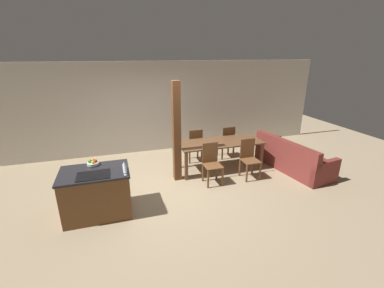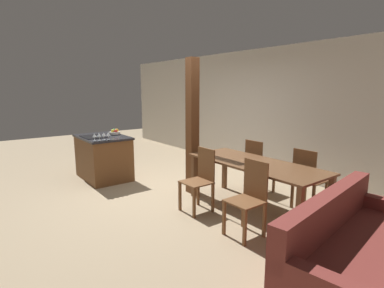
{
  "view_description": "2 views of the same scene",
  "coord_description": "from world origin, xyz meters",
  "px_view_note": "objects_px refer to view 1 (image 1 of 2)",
  "views": [
    {
      "loc": [
        -1.03,
        -5.06,
        2.91
      ],
      "look_at": [
        0.6,
        0.2,
        0.95
      ],
      "focal_mm": 24.0,
      "sensor_mm": 36.0,
      "label": 1
    },
    {
      "loc": [
        4.41,
        -2.7,
        1.84
      ],
      "look_at": [
        0.6,
        0.2,
        0.95
      ],
      "focal_mm": 28.0,
      "sensor_mm": 36.0,
      "label": 2
    }
  ],
  "objects_px": {
    "wine_glass_near": "(125,170)",
    "dining_chair_far_left": "(195,145)",
    "kitchen_island": "(97,193)",
    "dining_chair_near_left": "(212,163)",
    "wine_glass_middle": "(125,168)",
    "wine_glass_far": "(124,166)",
    "dining_table": "(220,145)",
    "couch": "(292,159)",
    "wine_glass_end": "(124,164)",
    "fruit_bowl": "(93,163)",
    "dining_chair_far_right": "(227,141)",
    "timber_post": "(177,133)",
    "dining_chair_near_right": "(249,158)"
  },
  "relations": [
    {
      "from": "wine_glass_middle",
      "to": "dining_chair_far_left",
      "type": "distance_m",
      "value": 2.93
    },
    {
      "from": "dining_table",
      "to": "dining_chair_near_right",
      "type": "height_order",
      "value": "dining_chair_near_right"
    },
    {
      "from": "dining_chair_near_left",
      "to": "wine_glass_middle",
      "type": "bearing_deg",
      "value": -157.87
    },
    {
      "from": "wine_glass_near",
      "to": "dining_chair_far_left",
      "type": "xyz_separation_m",
      "value": [
        1.97,
        2.19,
        -0.5
      ]
    },
    {
      "from": "dining_chair_near_left",
      "to": "dining_chair_far_right",
      "type": "xyz_separation_m",
      "value": [
        0.98,
        1.3,
        0.0
      ]
    },
    {
      "from": "wine_glass_middle",
      "to": "dining_chair_near_right",
      "type": "xyz_separation_m",
      "value": [
        2.95,
        0.8,
        -0.5
      ]
    },
    {
      "from": "dining_chair_far_left",
      "to": "kitchen_island",
      "type": "bearing_deg",
      "value": 36.33
    },
    {
      "from": "dining_chair_near_right",
      "to": "couch",
      "type": "height_order",
      "value": "dining_chair_near_right"
    },
    {
      "from": "wine_glass_end",
      "to": "couch",
      "type": "height_order",
      "value": "wine_glass_end"
    },
    {
      "from": "wine_glass_far",
      "to": "dining_table",
      "type": "bearing_deg",
      "value": 29.0
    },
    {
      "from": "dining_table",
      "to": "dining_chair_near_right",
      "type": "bearing_deg",
      "value": -53.08
    },
    {
      "from": "dining_chair_near_left",
      "to": "dining_chair_near_right",
      "type": "relative_size",
      "value": 1.0
    },
    {
      "from": "fruit_bowl",
      "to": "dining_chair_near_left",
      "type": "xyz_separation_m",
      "value": [
        2.54,
        0.26,
        -0.44
      ]
    },
    {
      "from": "couch",
      "to": "dining_chair_far_right",
      "type": "bearing_deg",
      "value": 38.13
    },
    {
      "from": "fruit_bowl",
      "to": "dining_chair_far_right",
      "type": "bearing_deg",
      "value": 23.97
    },
    {
      "from": "wine_glass_end",
      "to": "timber_post",
      "type": "height_order",
      "value": "timber_post"
    },
    {
      "from": "wine_glass_near",
      "to": "dining_chair_far_right",
      "type": "height_order",
      "value": "wine_glass_near"
    },
    {
      "from": "wine_glass_middle",
      "to": "wine_glass_end",
      "type": "xyz_separation_m",
      "value": [
        0.0,
        0.18,
        0.0
      ]
    },
    {
      "from": "wine_glass_middle",
      "to": "dining_table",
      "type": "xyz_separation_m",
      "value": [
        2.46,
        1.45,
        -0.34
      ]
    },
    {
      "from": "wine_glass_middle",
      "to": "couch",
      "type": "xyz_separation_m",
      "value": [
        4.26,
        0.86,
        -0.71
      ]
    },
    {
      "from": "dining_table",
      "to": "timber_post",
      "type": "distance_m",
      "value": 1.34
    },
    {
      "from": "wine_glass_near",
      "to": "dining_chair_far_right",
      "type": "xyz_separation_m",
      "value": [
        2.95,
        2.19,
        -0.5
      ]
    },
    {
      "from": "dining_chair_near_left",
      "to": "dining_chair_far_left",
      "type": "height_order",
      "value": "same"
    },
    {
      "from": "wine_glass_far",
      "to": "dining_chair_near_right",
      "type": "height_order",
      "value": "wine_glass_far"
    },
    {
      "from": "kitchen_island",
      "to": "couch",
      "type": "bearing_deg",
      "value": 7.17
    },
    {
      "from": "dining_chair_near_left",
      "to": "dining_chair_far_left",
      "type": "xyz_separation_m",
      "value": [
        0.0,
        1.3,
        0.0
      ]
    },
    {
      "from": "fruit_bowl",
      "to": "dining_chair_far_right",
      "type": "xyz_separation_m",
      "value": [
        3.51,
        1.56,
        -0.44
      ]
    },
    {
      "from": "dining_chair_far_left",
      "to": "dining_chair_far_right",
      "type": "bearing_deg",
      "value": -180.0
    },
    {
      "from": "timber_post",
      "to": "wine_glass_far",
      "type": "bearing_deg",
      "value": -138.18
    },
    {
      "from": "dining_chair_near_left",
      "to": "timber_post",
      "type": "height_order",
      "value": "timber_post"
    },
    {
      "from": "kitchen_island",
      "to": "dining_chair_near_left",
      "type": "bearing_deg",
      "value": 12.28
    },
    {
      "from": "wine_glass_near",
      "to": "dining_chair_far_left",
      "type": "distance_m",
      "value": 2.99
    },
    {
      "from": "wine_glass_near",
      "to": "couch",
      "type": "xyz_separation_m",
      "value": [
        4.26,
        0.95,
        -0.71
      ]
    },
    {
      "from": "wine_glass_near",
      "to": "dining_chair_far_left",
      "type": "relative_size",
      "value": 0.15
    },
    {
      "from": "timber_post",
      "to": "wine_glass_middle",
      "type": "bearing_deg",
      "value": -136.02
    },
    {
      "from": "kitchen_island",
      "to": "wine_glass_middle",
      "type": "distance_m",
      "value": 0.81
    },
    {
      "from": "wine_glass_far",
      "to": "wine_glass_end",
      "type": "bearing_deg",
      "value": 90.0
    },
    {
      "from": "dining_chair_far_left",
      "to": "dining_chair_near_right",
      "type": "bearing_deg",
      "value": 126.92
    },
    {
      "from": "kitchen_island",
      "to": "wine_glass_near",
      "type": "xyz_separation_m",
      "value": [
        0.54,
        -0.34,
        0.55
      ]
    },
    {
      "from": "kitchen_island",
      "to": "dining_chair_far_left",
      "type": "relative_size",
      "value": 1.28
    },
    {
      "from": "wine_glass_near",
      "to": "dining_chair_near_right",
      "type": "relative_size",
      "value": 0.15
    },
    {
      "from": "kitchen_island",
      "to": "dining_chair_near_left",
      "type": "height_order",
      "value": "dining_chair_near_left"
    },
    {
      "from": "dining_chair_far_left",
      "to": "timber_post",
      "type": "relative_size",
      "value": 0.41
    },
    {
      "from": "wine_glass_end",
      "to": "dining_table",
      "type": "distance_m",
      "value": 2.79
    },
    {
      "from": "kitchen_island",
      "to": "wine_glass_middle",
      "type": "relative_size",
      "value": 8.66
    },
    {
      "from": "kitchen_island",
      "to": "dining_chair_near_right",
      "type": "xyz_separation_m",
      "value": [
        3.49,
        0.55,
        0.05
      ]
    },
    {
      "from": "dining_chair_near_left",
      "to": "couch",
      "type": "relative_size",
      "value": 0.44
    },
    {
      "from": "fruit_bowl",
      "to": "couch",
      "type": "xyz_separation_m",
      "value": [
        4.82,
        0.32,
        -0.65
      ]
    },
    {
      "from": "dining_chair_near_right",
      "to": "fruit_bowl",
      "type": "bearing_deg",
      "value": -175.73
    },
    {
      "from": "dining_table",
      "to": "dining_chair_far_right",
      "type": "height_order",
      "value": "dining_chair_far_right"
    }
  ]
}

